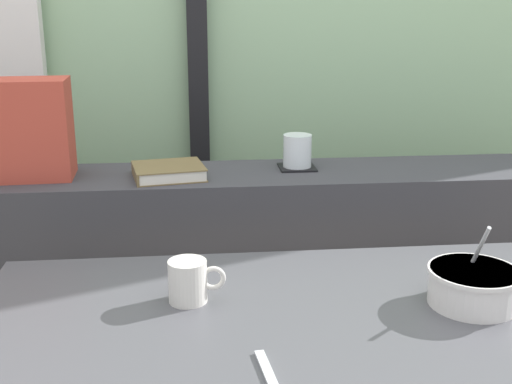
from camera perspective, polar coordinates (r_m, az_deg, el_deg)
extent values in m
cube|color=#38383D|center=(1.92, -0.41, -10.19)|extent=(2.80, 0.29, 0.82)
cube|color=#4C4C51|center=(1.26, 3.55, -11.29)|extent=(1.23, 0.63, 0.03)
cube|color=black|center=(1.82, 3.63, 2.18)|extent=(0.10, 0.10, 0.00)
cylinder|color=white|center=(1.81, 3.66, 3.65)|extent=(0.08, 0.08, 0.09)
cylinder|color=gold|center=(1.81, 3.65, 3.17)|extent=(0.07, 0.07, 0.05)
cube|color=brown|center=(1.74, -7.62, 1.35)|extent=(0.20, 0.19, 0.00)
cube|color=silver|center=(1.73, -7.64, 1.83)|extent=(0.20, 0.18, 0.03)
cube|color=brown|center=(1.73, -7.66, 2.30)|extent=(0.20, 0.19, 0.00)
cube|color=brown|center=(1.73, -10.59, 1.61)|extent=(0.03, 0.16, 0.03)
cube|color=#B74233|center=(1.80, -21.03, 5.13)|extent=(0.33, 0.15, 0.26)
cylinder|color=silver|center=(1.33, 18.54, -7.93)|extent=(0.17, 0.17, 0.07)
cylinder|color=silver|center=(1.32, 18.67, -6.65)|extent=(0.18, 0.18, 0.01)
cylinder|color=#9E5B33|center=(1.34, 18.51, -8.22)|extent=(0.15, 0.15, 0.05)
cylinder|color=silver|center=(1.34, 18.80, -5.24)|extent=(0.01, 0.10, 0.15)
ellipsoid|color=silver|center=(1.37, 18.28, -6.80)|extent=(0.03, 0.05, 0.01)
cube|color=silver|center=(1.05, 1.30, -16.16)|extent=(0.03, 0.17, 0.01)
cylinder|color=silver|center=(1.28, -6.03, -7.81)|extent=(0.08, 0.08, 0.08)
torus|color=silver|center=(1.28, -3.78, -7.57)|extent=(0.05, 0.01, 0.05)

